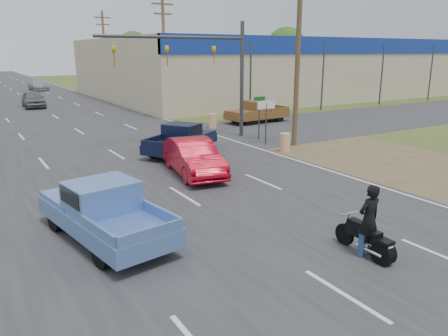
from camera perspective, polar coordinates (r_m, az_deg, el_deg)
ground at (r=10.40m, az=15.49°, el=-15.78°), size 200.00×200.00×0.00m
main_road at (r=46.73m, az=-22.99°, el=7.38°), size 15.00×180.00×0.02m
cross_road at (r=25.42m, az=-15.25°, el=2.59°), size 120.00×10.00×0.02m
dirt_verge at (r=24.42m, az=16.37°, el=2.01°), size 8.00×18.00×0.01m
big_box_store at (r=60.08m, az=9.12°, el=12.95°), size 50.00×28.10×6.60m
utility_pole_1 at (r=24.96m, az=9.64°, el=14.97°), size 2.00×0.28×10.00m
utility_pole_2 at (r=40.36m, az=-7.83°, el=14.96°), size 2.00×0.28×10.00m
utility_pole_3 at (r=57.30m, az=-15.33°, el=14.54°), size 2.00×0.28×10.00m
tree_3 at (r=97.88m, az=8.11°, el=15.38°), size 8.40×8.40×10.40m
tree_5 at (r=107.43m, az=-11.70°, el=15.01°), size 7.98×7.98×9.88m
barrel_0 at (r=23.70m, az=7.96°, el=3.32°), size 0.56×0.56×1.00m
barrel_1 at (r=30.84m, az=-1.49°, el=6.14°), size 0.56×0.56×1.00m
lane_sign at (r=25.14m, az=5.54°, el=7.30°), size 1.20×0.08×2.52m
street_name_sign at (r=26.73m, az=4.63°, el=7.14°), size 0.80×0.08×2.61m
signal_mast at (r=26.17m, az=-2.67°, el=14.02°), size 9.12×0.40×7.00m
red_convertible at (r=19.00m, az=-4.02°, el=1.38°), size 2.40×4.91×1.55m
motorcycle at (r=12.15m, az=18.32°, el=-9.01°), size 0.61×1.97×1.00m
rider at (r=11.99m, az=18.37°, el=-6.81°), size 0.69×0.46×1.86m
blue_pickup at (r=12.96m, az=-15.60°, el=-5.28°), size 2.80×5.39×1.70m
navy_pickup at (r=23.13m, az=-5.47°, el=3.87°), size 5.00×4.13×1.58m
brown_pickup at (r=33.36m, az=4.21°, el=7.35°), size 5.07×2.22×1.65m
distant_car_grey at (r=46.30m, az=-23.65°, el=8.23°), size 2.02×4.70×1.58m
distant_car_silver at (r=66.89m, az=-23.10°, el=9.93°), size 2.29×5.12×1.46m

